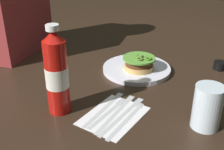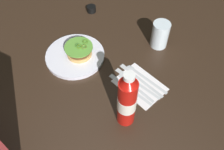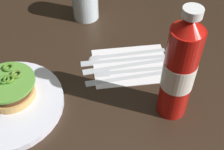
{
  "view_description": "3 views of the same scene",
  "coord_description": "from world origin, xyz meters",
  "px_view_note": "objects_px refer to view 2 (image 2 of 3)",
  "views": [
    {
      "loc": [
        -0.87,
        -0.12,
        0.45
      ],
      "look_at": [
        -0.14,
        0.1,
        0.07
      ],
      "focal_mm": 45.05,
      "sensor_mm": 36.0,
      "label": 1
    },
    {
      "loc": [
        -0.42,
        0.59,
        0.78
      ],
      "look_at": [
        -0.14,
        0.1,
        0.04
      ],
      "focal_mm": 39.42,
      "sensor_mm": 36.0,
      "label": 2
    },
    {
      "loc": [
        0.02,
        0.52,
        0.51
      ],
      "look_at": [
        -0.16,
        0.14,
        0.08
      ],
      "focal_mm": 47.26,
      "sensor_mm": 36.0,
      "label": 3
    }
  ],
  "objects_px": {
    "water_glass": "(160,35)",
    "steak_knife": "(127,87)",
    "dinner_plate": "(75,56)",
    "ketchup_bottle": "(127,101)",
    "burger_sandwich": "(79,50)",
    "table_knife": "(134,81)",
    "butter_knife": "(138,78)",
    "fork_utensil": "(133,85)",
    "condiment_cup": "(91,9)",
    "napkin": "(140,85)",
    "spoon_utensil": "(141,74)"
  },
  "relations": [
    {
      "from": "water_glass",
      "to": "steak_knife",
      "type": "distance_m",
      "value": 0.28
    },
    {
      "from": "dinner_plate",
      "to": "ketchup_bottle",
      "type": "relative_size",
      "value": 0.98
    },
    {
      "from": "burger_sandwich",
      "to": "table_knife",
      "type": "bearing_deg",
      "value": 179.12
    },
    {
      "from": "ketchup_bottle",
      "to": "butter_knife",
      "type": "xyz_separation_m",
      "value": [
        0.04,
        -0.18,
        -0.11
      ]
    },
    {
      "from": "butter_knife",
      "to": "fork_utensil",
      "type": "height_order",
      "value": "same"
    },
    {
      "from": "condiment_cup",
      "to": "ketchup_bottle",
      "type": "bearing_deg",
      "value": 133.44
    },
    {
      "from": "fork_utensil",
      "to": "dinner_plate",
      "type": "bearing_deg",
      "value": -2.62
    },
    {
      "from": "dinner_plate",
      "to": "napkin",
      "type": "distance_m",
      "value": 0.3
    },
    {
      "from": "water_glass",
      "to": "napkin",
      "type": "height_order",
      "value": "water_glass"
    },
    {
      "from": "ketchup_bottle",
      "to": "fork_utensil",
      "type": "distance_m",
      "value": 0.18
    },
    {
      "from": "spoon_utensil",
      "to": "fork_utensil",
      "type": "relative_size",
      "value": 1.11
    },
    {
      "from": "burger_sandwich",
      "to": "steak_knife",
      "type": "height_order",
      "value": "burger_sandwich"
    },
    {
      "from": "spoon_utensil",
      "to": "table_knife",
      "type": "relative_size",
      "value": 0.92
    },
    {
      "from": "fork_utensil",
      "to": "table_knife",
      "type": "bearing_deg",
      "value": -82.42
    },
    {
      "from": "fork_utensil",
      "to": "steak_knife",
      "type": "relative_size",
      "value": 0.86
    },
    {
      "from": "ketchup_bottle",
      "to": "water_glass",
      "type": "distance_m",
      "value": 0.4
    },
    {
      "from": "dinner_plate",
      "to": "steak_knife",
      "type": "relative_size",
      "value": 1.21
    },
    {
      "from": "water_glass",
      "to": "fork_utensil",
      "type": "height_order",
      "value": "water_glass"
    },
    {
      "from": "water_glass",
      "to": "table_knife",
      "type": "distance_m",
      "value": 0.24
    },
    {
      "from": "dinner_plate",
      "to": "condiment_cup",
      "type": "relative_size",
      "value": 5.47
    },
    {
      "from": "dinner_plate",
      "to": "butter_knife",
      "type": "relative_size",
      "value": 1.15
    },
    {
      "from": "napkin",
      "to": "table_knife",
      "type": "bearing_deg",
      "value": -12.19
    },
    {
      "from": "butter_knife",
      "to": "napkin",
      "type": "bearing_deg",
      "value": 126.14
    },
    {
      "from": "butter_knife",
      "to": "water_glass",
      "type": "bearing_deg",
      "value": -88.72
    },
    {
      "from": "burger_sandwich",
      "to": "spoon_utensil",
      "type": "distance_m",
      "value": 0.27
    },
    {
      "from": "spoon_utensil",
      "to": "steak_knife",
      "type": "relative_size",
      "value": 0.96
    },
    {
      "from": "dinner_plate",
      "to": "ketchup_bottle",
      "type": "bearing_deg",
      "value": 154.35
    },
    {
      "from": "condiment_cup",
      "to": "fork_utensil",
      "type": "bearing_deg",
      "value": 141.35
    },
    {
      "from": "butter_knife",
      "to": "fork_utensil",
      "type": "xyz_separation_m",
      "value": [
        0.0,
        0.04,
        0.0
      ]
    },
    {
      "from": "napkin",
      "to": "fork_utensil",
      "type": "distance_m",
      "value": 0.03
    },
    {
      "from": "condiment_cup",
      "to": "butter_knife",
      "type": "bearing_deg",
      "value": 145.6
    },
    {
      "from": "burger_sandwich",
      "to": "condiment_cup",
      "type": "distance_m",
      "value": 0.31
    },
    {
      "from": "water_glass",
      "to": "napkin",
      "type": "xyz_separation_m",
      "value": [
        -0.02,
        0.24,
        -0.06
      ]
    },
    {
      "from": "ketchup_bottle",
      "to": "napkin",
      "type": "bearing_deg",
      "value": -83.79
    },
    {
      "from": "dinner_plate",
      "to": "table_knife",
      "type": "relative_size",
      "value": 1.16
    },
    {
      "from": "condiment_cup",
      "to": "butter_knife",
      "type": "height_order",
      "value": "condiment_cup"
    },
    {
      "from": "napkin",
      "to": "ketchup_bottle",
      "type": "bearing_deg",
      "value": 96.21
    },
    {
      "from": "spoon_utensil",
      "to": "dinner_plate",
      "type": "bearing_deg",
      "value": 9.59
    },
    {
      "from": "burger_sandwich",
      "to": "table_knife",
      "type": "distance_m",
      "value": 0.26
    },
    {
      "from": "napkin",
      "to": "butter_knife",
      "type": "distance_m",
      "value": 0.03
    },
    {
      "from": "burger_sandwich",
      "to": "spoon_utensil",
      "type": "relative_size",
      "value": 0.59
    },
    {
      "from": "ketchup_bottle",
      "to": "steak_knife",
      "type": "relative_size",
      "value": 1.23
    },
    {
      "from": "spoon_utensil",
      "to": "table_knife",
      "type": "bearing_deg",
      "value": 77.6
    },
    {
      "from": "dinner_plate",
      "to": "spoon_utensil",
      "type": "distance_m",
      "value": 0.29
    },
    {
      "from": "steak_knife",
      "to": "ketchup_bottle",
      "type": "bearing_deg",
      "value": 114.07
    },
    {
      "from": "steak_knife",
      "to": "condiment_cup",
      "type": "bearing_deg",
      "value": -41.4
    },
    {
      "from": "dinner_plate",
      "to": "burger_sandwich",
      "type": "distance_m",
      "value": 0.04
    },
    {
      "from": "water_glass",
      "to": "steak_knife",
      "type": "bearing_deg",
      "value": 87.33
    },
    {
      "from": "burger_sandwich",
      "to": "water_glass",
      "type": "xyz_separation_m",
      "value": [
        -0.26,
        -0.23,
        0.02
      ]
    },
    {
      "from": "ketchup_bottle",
      "to": "table_knife",
      "type": "xyz_separation_m",
      "value": [
        0.04,
        -0.16,
        -0.11
      ]
    }
  ]
}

